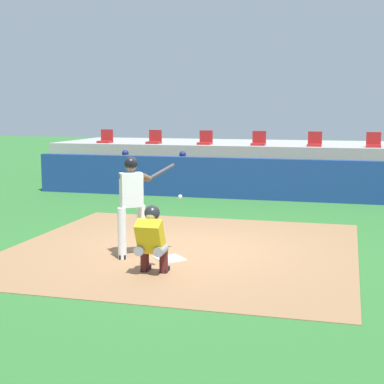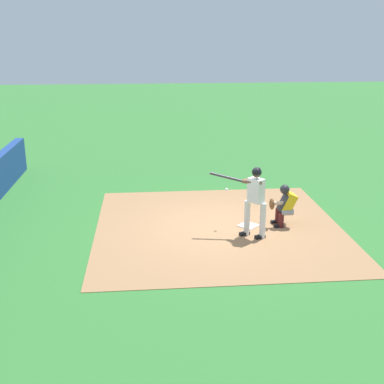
{
  "view_description": "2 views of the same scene",
  "coord_description": "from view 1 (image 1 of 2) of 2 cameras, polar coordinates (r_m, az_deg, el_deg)",
  "views": [
    {
      "loc": [
        2.98,
        -10.38,
        2.64
      ],
      "look_at": [
        0.0,
        0.7,
        1.0
      ],
      "focal_mm": 54.93,
      "sensor_mm": 36.0,
      "label": 1
    },
    {
      "loc": [
        -12.04,
        1.82,
        4.87
      ],
      "look_at": [
        0.0,
        0.7,
        1.0
      ],
      "focal_mm": 46.37,
      "sensor_mm": 36.0,
      "label": 2
    }
  ],
  "objects": [
    {
      "name": "stadium_seat_5",
      "position": [
        19.8,
        17.21,
        4.57
      ],
      "size": [
        0.46,
        0.46,
        0.48
      ],
      "color": "#A51E1E",
      "rests_on": "stands_platform"
    },
    {
      "name": "stadium_seat_4",
      "position": [
        19.82,
        11.82,
        4.76
      ],
      "size": [
        0.46,
        0.46,
        0.48
      ],
      "color": "#A51E1E",
      "rests_on": "stands_platform"
    },
    {
      "name": "ground_plane",
      "position": [
        11.11,
        -0.94,
        -5.6
      ],
      "size": [
        80.0,
        80.0,
        0.0
      ],
      "primitive_type": "plane",
      "color": "#2D6B2D"
    },
    {
      "name": "dugout_player_1",
      "position": [
        18.55,
        -1.02,
        2.05
      ],
      "size": [
        0.49,
        0.7,
        1.3
      ],
      "color": "#939399",
      "rests_on": "ground"
    },
    {
      "name": "home_plate",
      "position": [
        10.36,
        -2.17,
        -6.49
      ],
      "size": [
        0.62,
        0.62,
        0.02
      ],
      "primitive_type": "cube",
      "rotation": [
        0.0,
        0.0,
        0.79
      ],
      "color": "white",
      "rests_on": "dirt_infield"
    },
    {
      "name": "stands_platform",
      "position": [
        21.57,
        7.06,
        2.91
      ],
      "size": [
        15.0,
        4.4,
        1.4
      ],
      "primitive_type": "cube",
      "color": "#9E9E99",
      "rests_on": "ground"
    },
    {
      "name": "stadium_seat_0",
      "position": [
        21.56,
        -8.37,
        5.1
      ],
      "size": [
        0.46,
        0.46,
        0.48
      ],
      "color": "#A51E1E",
      "rests_on": "stands_platform"
    },
    {
      "name": "dugout_wall",
      "position": [
        17.26,
        5.01,
        1.31
      ],
      "size": [
        13.0,
        0.3,
        1.2
      ],
      "primitive_type": "cube",
      "color": "navy",
      "rests_on": "ground"
    },
    {
      "name": "dugout_player_0",
      "position": [
        19.17,
        -6.61,
        2.19
      ],
      "size": [
        0.49,
        0.7,
        1.3
      ],
      "color": "#939399",
      "rests_on": "ground"
    },
    {
      "name": "stadium_seat_2",
      "position": [
        20.37,
        1.3,
        5.02
      ],
      "size": [
        0.46,
        0.46,
        0.48
      ],
      "color": "#A51E1E",
      "rests_on": "stands_platform"
    },
    {
      "name": "dugout_bench",
      "position": [
        18.28,
        5.54,
        0.5
      ],
      "size": [
        11.8,
        0.44,
        0.45
      ],
      "primitive_type": "cube",
      "color": "olive",
      "rests_on": "ground"
    },
    {
      "name": "stadium_seat_3",
      "position": [
        20.01,
        6.49,
        4.91
      ],
      "size": [
        0.46,
        0.46,
        0.48
      ],
      "color": "#A51E1E",
      "rests_on": "stands_platform"
    },
    {
      "name": "catcher_crouched",
      "position": [
        9.38,
        -3.92,
        -4.38
      ],
      "size": [
        0.49,
        1.89,
        1.13
      ],
      "color": "gray",
      "rests_on": "ground"
    },
    {
      "name": "stadium_seat_1",
      "position": [
        20.89,
        -3.67,
        5.08
      ],
      "size": [
        0.46,
        0.46,
        0.48
      ],
      "color": "#A51E1E",
      "rests_on": "stands_platform"
    },
    {
      "name": "dirt_infield",
      "position": [
        11.11,
        -0.94,
        -5.57
      ],
      "size": [
        6.4,
        6.4,
        0.01
      ],
      "primitive_type": "cube",
      "color": "#936B47",
      "rests_on": "ground"
    },
    {
      "name": "batter_at_plate",
      "position": [
        10.4,
        -5.78,
        -0.77
      ],
      "size": [
        0.72,
        1.36,
        1.8
      ],
      "color": "silver",
      "rests_on": "ground"
    }
  ]
}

